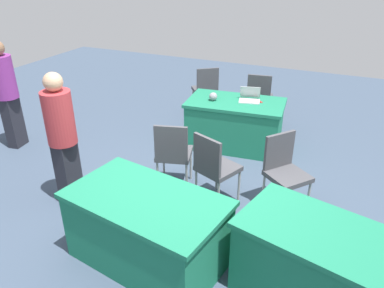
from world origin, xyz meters
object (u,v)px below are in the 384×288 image
(table_foreground, at_px, (235,124))
(chair_aisle, at_px, (173,151))
(chair_tucked_left, at_px, (259,95))
(table_mid_right, at_px, (148,229))
(laptop_silver, at_px, (250,98))
(chair_by_pillar, at_px, (284,168))
(person_organiser, at_px, (6,90))
(chair_near_front, at_px, (206,87))
(scissors_red, at_px, (258,101))
(person_presenter, at_px, (62,134))
(yarn_ball, at_px, (213,96))
(chair_tucked_right, at_px, (214,165))
(table_mid_left, at_px, (329,271))

(table_foreground, relative_size, chair_aisle, 1.64)
(chair_aisle, bearing_deg, chair_tucked_left, 64.58)
(table_mid_right, xyz_separation_m, laptop_silver, (-0.17, -2.95, 0.42))
(chair_by_pillar, xyz_separation_m, person_organiser, (4.32, 0.08, 0.42))
(table_foreground, height_order, laptop_silver, laptop_silver)
(table_foreground, height_order, chair_near_front, chair_near_front)
(scissors_red, bearing_deg, person_presenter, -83.91)
(chair_near_front, bearing_deg, yarn_ball, -100.29)
(person_presenter, relative_size, yarn_ball, 12.96)
(chair_near_front, distance_m, chair_by_pillar, 3.17)
(chair_tucked_right, height_order, chair_by_pillar, chair_tucked_right)
(yarn_ball, bearing_deg, chair_near_front, -63.42)
(chair_tucked_right, distance_m, chair_aisle, 0.61)
(table_mid_left, xyz_separation_m, chair_tucked_left, (1.61, -3.76, 0.16))
(chair_near_front, distance_m, chair_aisle, 2.72)
(table_mid_left, height_order, laptop_silver, laptop_silver)
(table_mid_left, xyz_separation_m, scissors_red, (1.40, -2.85, 0.39))
(chair_by_pillar, relative_size, yarn_ball, 7.29)
(chair_tucked_left, distance_m, scissors_red, 0.97)
(chair_tucked_left, bearing_deg, person_organiser, -151.04)
(person_organiser, xyz_separation_m, laptop_silver, (-3.45, -1.55, -0.15))
(person_presenter, relative_size, laptop_silver, 4.48)
(table_mid_right, height_order, chair_aisle, chair_aisle)
(person_organiser, height_order, yarn_ball, person_organiser)
(chair_tucked_left, relative_size, person_presenter, 0.57)
(table_mid_left, xyz_separation_m, chair_tucked_right, (1.45, -1.03, 0.17))
(table_foreground, relative_size, yarn_ball, 12.24)
(person_organiser, bearing_deg, chair_near_front, -50.55)
(table_foreground, distance_m, chair_by_pillar, 1.73)
(person_presenter, distance_m, scissors_red, 3.02)
(chair_by_pillar, relative_size, laptop_silver, 2.52)
(chair_aisle, height_order, yarn_ball, chair_aisle)
(chair_by_pillar, bearing_deg, chair_aisle, -43.46)
(chair_tucked_left, xyz_separation_m, person_organiser, (3.37, 2.51, 0.41))
(table_mid_right, relative_size, chair_tucked_left, 1.77)
(chair_tucked_right, height_order, scissors_red, chair_tucked_right)
(table_foreground, bearing_deg, laptop_silver, -148.90)
(table_foreground, height_order, chair_tucked_left, chair_tucked_left)
(chair_tucked_left, height_order, chair_aisle, chair_aisle)
(table_mid_left, height_order, chair_tucked_left, chair_tucked_left)
(chair_tucked_right, height_order, chair_aisle, chair_aisle)
(table_foreground, xyz_separation_m, yarn_ball, (0.34, 0.10, 0.45))
(table_mid_right, bearing_deg, laptop_silver, -93.29)
(chair_by_pillar, distance_m, person_presenter, 2.68)
(chair_aisle, height_order, chair_by_pillar, chair_aisle)
(chair_tucked_right, height_order, person_organiser, person_organiser)
(chair_aisle, xyz_separation_m, person_presenter, (1.08, 0.76, 0.37))
(table_mid_left, xyz_separation_m, chair_by_pillar, (0.66, -1.33, 0.15))
(chair_tucked_right, relative_size, person_organiser, 0.56)
(chair_tucked_left, height_order, person_presenter, person_presenter)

